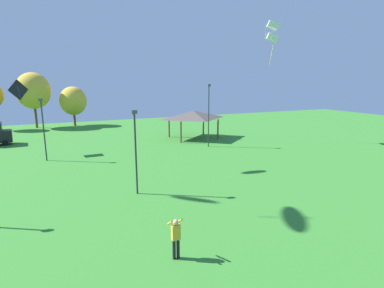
# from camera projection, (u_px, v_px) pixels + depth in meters

# --- Properties ---
(person_standing_near_foreground) EXTENTS (0.52, 0.52, 1.82)m
(person_standing_near_foreground) POSITION_uv_depth(u_px,v_px,m) (176.00, 236.00, 12.44)
(person_standing_near_foreground) COLOR black
(person_standing_near_foreground) RESTS_ON ground
(kite_flying_2) EXTENTS (1.78, 1.72, 4.96)m
(kite_flying_2) POSITION_uv_depth(u_px,v_px,m) (273.00, 31.00, 34.40)
(kite_flying_2) COLOR white
(kite_flying_6) EXTENTS (1.72, 1.22, 2.08)m
(kite_flying_6) POSITION_uv_depth(u_px,v_px,m) (18.00, 90.00, 29.54)
(kite_flying_6) COLOR black
(park_pavilion) EXTENTS (6.60, 5.35, 3.60)m
(park_pavilion) POSITION_uv_depth(u_px,v_px,m) (193.00, 115.00, 38.52)
(park_pavilion) COLOR brown
(park_pavilion) RESTS_ON ground
(light_post_0) EXTENTS (0.36, 0.20, 5.56)m
(light_post_0) POSITION_uv_depth(u_px,v_px,m) (136.00, 147.00, 19.25)
(light_post_0) COLOR #2D2D33
(light_post_0) RESTS_ON ground
(light_post_1) EXTENTS (0.36, 0.20, 7.00)m
(light_post_1) POSITION_uv_depth(u_px,v_px,m) (209.00, 112.00, 33.36)
(light_post_1) COLOR #2D2D33
(light_post_1) RESTS_ON ground
(light_post_2) EXTENTS (0.36, 0.20, 5.82)m
(light_post_2) POSITION_uv_depth(u_px,v_px,m) (43.00, 126.00, 27.48)
(light_post_2) COLOR #2D2D33
(light_post_2) RESTS_ON ground
(treeline_tree_3) EXTENTS (5.12, 5.12, 8.66)m
(treeline_tree_3) POSITION_uv_depth(u_px,v_px,m) (33.00, 91.00, 46.61)
(treeline_tree_3) COLOR brown
(treeline_tree_3) RESTS_ON ground
(treeline_tree_4) EXTENTS (4.25, 4.25, 6.46)m
(treeline_tree_4) POSITION_uv_depth(u_px,v_px,m) (73.00, 101.00, 49.19)
(treeline_tree_4) COLOR brown
(treeline_tree_4) RESTS_ON ground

